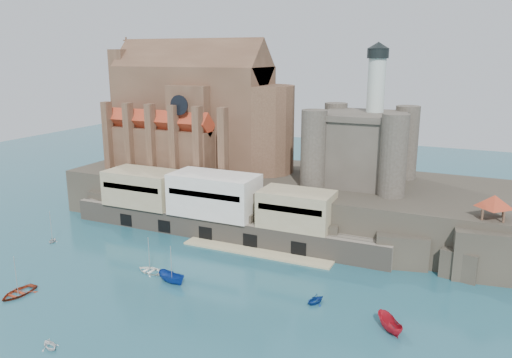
{
  "coord_description": "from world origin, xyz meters",
  "views": [
    {
      "loc": [
        38.83,
        -62.95,
        36.84
      ],
      "look_at": [
        -4.43,
        32.0,
        10.66
      ],
      "focal_mm": 35.0,
      "sensor_mm": 36.0,
      "label": 1
    }
  ],
  "objects_px": {
    "pavilion": "(494,203)",
    "boat_1": "(50,348)",
    "castle_keep": "(362,144)",
    "boat_0": "(18,295)",
    "boat_2": "(172,282)",
    "church": "(199,116)"
  },
  "relations": [
    {
      "from": "church",
      "to": "boat_2",
      "type": "xyz_separation_m",
      "value": [
        18.65,
        -41.26,
        -22.13
      ]
    },
    {
      "from": "church",
      "to": "pavilion",
      "type": "bearing_deg",
      "value": -13.48
    },
    {
      "from": "pavilion",
      "to": "boat_1",
      "type": "xyz_separation_m",
      "value": [
        -51.11,
        -48.0,
        -12.73
      ]
    },
    {
      "from": "pavilion",
      "to": "boat_2",
      "type": "bearing_deg",
      "value": -151.84
    },
    {
      "from": "church",
      "to": "boat_1",
      "type": "xyz_separation_m",
      "value": [
        15.02,
        -63.85,
        -22.13
      ]
    },
    {
      "from": "church",
      "to": "boat_2",
      "type": "relative_size",
      "value": 8.34
    },
    {
      "from": "church",
      "to": "castle_keep",
      "type": "height_order",
      "value": "church"
    },
    {
      "from": "castle_keep",
      "to": "boat_0",
      "type": "bearing_deg",
      "value": -127.21
    },
    {
      "from": "church",
      "to": "boat_1",
      "type": "relative_size",
      "value": 15.84
    },
    {
      "from": "castle_keep",
      "to": "boat_1",
      "type": "xyz_separation_m",
      "value": [
        -25.18,
        -63.08,
        -18.31
      ]
    },
    {
      "from": "pavilion",
      "to": "boat_1",
      "type": "distance_m",
      "value": 71.26
    },
    {
      "from": "castle_keep",
      "to": "boat_2",
      "type": "bearing_deg",
      "value": -118.03
    },
    {
      "from": "castle_keep",
      "to": "boat_2",
      "type": "distance_m",
      "value": 49.39
    },
    {
      "from": "boat_1",
      "to": "castle_keep",
      "type": "bearing_deg",
      "value": -0.86
    },
    {
      "from": "pavilion",
      "to": "boat_0",
      "type": "relative_size",
      "value": 1.06
    },
    {
      "from": "pavilion",
      "to": "boat_0",
      "type": "distance_m",
      "value": 78.73
    },
    {
      "from": "castle_keep",
      "to": "pavilion",
      "type": "relative_size",
      "value": 4.58
    },
    {
      "from": "castle_keep",
      "to": "boat_0",
      "type": "height_order",
      "value": "castle_keep"
    },
    {
      "from": "church",
      "to": "castle_keep",
      "type": "bearing_deg",
      "value": -1.11
    },
    {
      "from": "boat_2",
      "to": "pavilion",
      "type": "bearing_deg",
      "value": -48.51
    },
    {
      "from": "castle_keep",
      "to": "boat_1",
      "type": "distance_m",
      "value": 70.34
    },
    {
      "from": "boat_2",
      "to": "castle_keep",
      "type": "bearing_deg",
      "value": -14.69
    }
  ]
}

